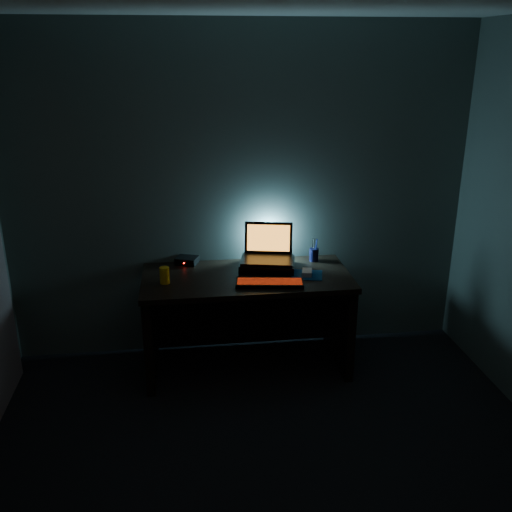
# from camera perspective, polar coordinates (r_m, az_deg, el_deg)

# --- Properties ---
(room) EXTENTS (3.50, 4.00, 2.50)m
(room) POSITION_cam_1_polar(r_m,az_deg,el_deg) (2.44, 3.40, -5.13)
(room) COLOR black
(room) RESTS_ON ground
(desk) EXTENTS (1.50, 0.70, 0.75)m
(desk) POSITION_cam_1_polar(r_m,az_deg,el_deg) (4.26, -1.00, -4.91)
(desk) COLOR black
(desk) RESTS_ON ground
(riser) EXTENTS (0.45, 0.38, 0.06)m
(riser) POSITION_cam_1_polar(r_m,az_deg,el_deg) (4.23, 1.14, -0.86)
(riser) COLOR black
(riser) RESTS_ON desk
(laptop) EXTENTS (0.43, 0.35, 0.26)m
(laptop) POSITION_cam_1_polar(r_m,az_deg,el_deg) (4.25, 1.19, 0.52)
(laptop) COLOR black
(laptop) RESTS_ON riser
(keyboard) EXTENTS (0.48, 0.21, 0.03)m
(keyboard) POSITION_cam_1_polar(r_m,az_deg,el_deg) (3.95, 1.38, -2.71)
(keyboard) COLOR black
(keyboard) RESTS_ON desk
(mousepad) EXTENTS (0.26, 0.25, 0.00)m
(mousepad) POSITION_cam_1_polar(r_m,az_deg,el_deg) (4.13, 5.11, -1.89)
(mousepad) COLOR navy
(mousepad) RESTS_ON desk
(mouse) EXTENTS (0.09, 0.13, 0.03)m
(mouse) POSITION_cam_1_polar(r_m,az_deg,el_deg) (4.12, 5.12, -1.65)
(mouse) COLOR #99999F
(mouse) RESTS_ON mousepad
(pen_cup) EXTENTS (0.08, 0.08, 0.10)m
(pen_cup) POSITION_cam_1_polar(r_m,az_deg,el_deg) (4.40, 5.81, 0.13)
(pen_cup) COLOR black
(pen_cup) RESTS_ON desk
(juice_glass) EXTENTS (0.07, 0.07, 0.12)m
(juice_glass) POSITION_cam_1_polar(r_m,az_deg,el_deg) (4.01, -9.13, -1.92)
(juice_glass) COLOR #FFB80D
(juice_glass) RESTS_ON desk
(router) EXTENTS (0.19, 0.17, 0.05)m
(router) POSITION_cam_1_polar(r_m,az_deg,el_deg) (4.36, -6.92, -0.44)
(router) COLOR black
(router) RESTS_ON desk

